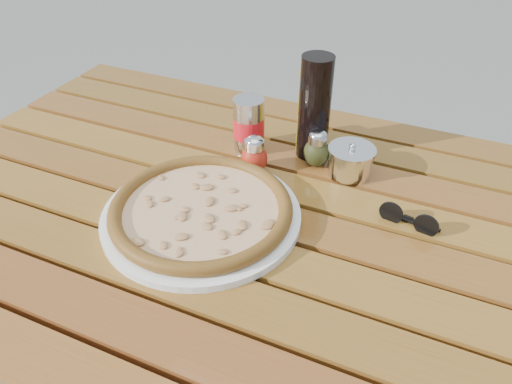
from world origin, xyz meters
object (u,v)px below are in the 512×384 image
at_px(pepper_shaker, 254,155).
at_px(soda_can, 249,125).
at_px(table, 252,241).
at_px(parmesan_tin, 351,161).
at_px(dark_bottle, 315,108).
at_px(plate, 202,216).
at_px(sunglasses, 409,219).
at_px(oregano_shaker, 317,149).
at_px(olive_oil_cruet, 314,108).
at_px(pizza, 201,209).

relative_size(pepper_shaker, soda_can, 0.68).
xyz_separation_m(table, parmesan_tin, (0.13, 0.19, 0.11)).
distance_m(pepper_shaker, dark_bottle, 0.16).
relative_size(plate, sunglasses, 3.24).
relative_size(pepper_shaker, parmesan_tin, 0.64).
distance_m(oregano_shaker, olive_oil_cruet, 0.09).
bearing_deg(sunglasses, pepper_shaker, -178.95).
xyz_separation_m(pizza, soda_can, (-0.02, 0.25, 0.04)).
bearing_deg(table, soda_can, 115.91).
relative_size(pizza, soda_can, 2.94).
xyz_separation_m(plate, dark_bottle, (0.11, 0.29, 0.10)).
relative_size(plate, pizza, 1.02).
distance_m(plate, olive_oil_cruet, 0.34).
height_order(dark_bottle, olive_oil_cruet, dark_bottle).
bearing_deg(soda_can, pizza, -85.11).
bearing_deg(table, pepper_shaker, 112.02).
distance_m(table, sunglasses, 0.30).
relative_size(oregano_shaker, soda_can, 0.68).
distance_m(pepper_shaker, sunglasses, 0.33).
distance_m(pepper_shaker, soda_can, 0.09).
bearing_deg(table, oregano_shaker, 73.40).
bearing_deg(oregano_shaker, pepper_shaker, -145.64).
height_order(plate, oregano_shaker, oregano_shaker).
height_order(parmesan_tin, sunglasses, parmesan_tin).
bearing_deg(soda_can, dark_bottle, 15.75).
distance_m(oregano_shaker, dark_bottle, 0.08).
distance_m(dark_bottle, olive_oil_cruet, 0.03).
height_order(table, olive_oil_cruet, olive_oil_cruet).
bearing_deg(sunglasses, pizza, -149.49).
bearing_deg(oregano_shaker, olive_oil_cruet, 116.45).
distance_m(plate, soda_can, 0.26).
relative_size(plate, oregano_shaker, 4.39).
height_order(pizza, sunglasses, sunglasses).
height_order(plate, sunglasses, sunglasses).
relative_size(table, dark_bottle, 6.36).
distance_m(table, olive_oil_cruet, 0.31).
xyz_separation_m(dark_bottle, sunglasses, (0.24, -0.16, -0.09)).
bearing_deg(parmesan_tin, oregano_shaker, 177.66).
bearing_deg(table, sunglasses, 15.28).
xyz_separation_m(pizza, oregano_shaker, (0.13, 0.25, 0.02)).
xyz_separation_m(pizza, dark_bottle, (0.11, 0.29, 0.09)).
xyz_separation_m(table, dark_bottle, (0.04, 0.23, 0.19)).
distance_m(parmesan_tin, sunglasses, 0.18).
height_order(plate, soda_can, soda_can).
bearing_deg(pizza, dark_bottle, 69.32).
xyz_separation_m(plate, parmesan_tin, (0.21, 0.25, 0.02)).
distance_m(table, plate, 0.12).
distance_m(oregano_shaker, parmesan_tin, 0.07).
bearing_deg(olive_oil_cruet, soda_can, -153.36).
bearing_deg(plate, pizza, 56.31).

